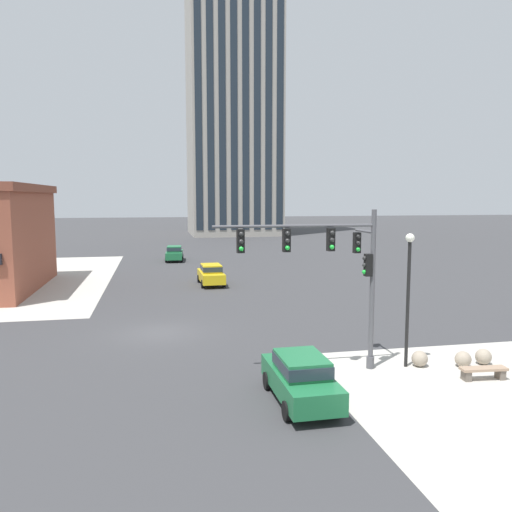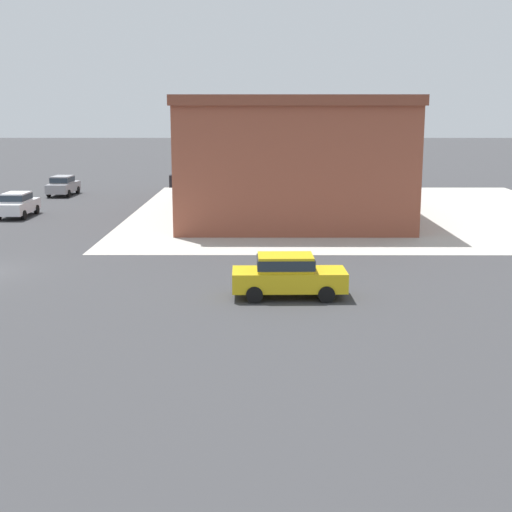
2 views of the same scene
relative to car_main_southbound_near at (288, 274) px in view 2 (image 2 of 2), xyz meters
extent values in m
cube|color=#B7B2A8|center=(-24.20, 5.98, -0.92)|extent=(32.00, 32.00, 0.02)
cube|color=gold|center=(0.00, 0.05, -0.22)|extent=(1.86, 4.44, 0.76)
cube|color=gold|center=(0.00, -0.10, 0.46)|extent=(1.54, 2.15, 0.60)
cube|color=#232D38|center=(0.00, -0.10, 0.46)|extent=(1.58, 2.23, 0.40)
cylinder|color=black|center=(-0.87, 1.40, -0.60)|extent=(0.23, 0.64, 0.64)
cylinder|color=black|center=(0.80, 1.43, -0.60)|extent=(0.23, 0.64, 0.64)
cylinder|color=black|center=(-0.81, -1.33, -0.60)|extent=(0.23, 0.64, 0.64)
cylinder|color=black|center=(0.87, -1.29, -0.60)|extent=(0.23, 0.64, 0.64)
cube|color=silver|center=(-21.33, -17.58, -0.22)|extent=(4.42, 1.81, 0.76)
cube|color=silver|center=(-21.18, -17.59, 0.46)|extent=(2.13, 1.52, 0.60)
cube|color=#232D38|center=(-21.18, -17.59, 0.46)|extent=(2.22, 1.56, 0.40)
cylinder|color=black|center=(-22.71, -18.40, -0.60)|extent=(0.64, 0.23, 0.64)
cylinder|color=black|center=(-22.69, -16.73, -0.60)|extent=(0.64, 0.23, 0.64)
cylinder|color=black|center=(-19.96, -16.76, -0.60)|extent=(0.64, 0.23, 0.64)
cube|color=#99999E|center=(-33.88, -17.85, -0.22)|extent=(4.46, 1.92, 0.76)
cube|color=#99999E|center=(-33.73, -17.86, 0.46)|extent=(2.17, 1.57, 0.60)
cube|color=#232D38|center=(-33.73, -17.86, 0.46)|extent=(2.26, 1.61, 0.40)
cylinder|color=black|center=(-35.27, -18.63, -0.60)|extent=(0.65, 0.24, 0.64)
cylinder|color=black|center=(-35.21, -16.96, -0.60)|extent=(0.65, 0.24, 0.64)
cylinder|color=black|center=(-32.55, -18.74, -0.60)|extent=(0.65, 0.24, 0.64)
cylinder|color=black|center=(-32.48, -17.07, -0.60)|extent=(0.65, 0.24, 0.64)
cube|color=brown|center=(-26.09, 1.01, 2.78)|extent=(25.78, 14.07, 7.40)
cube|color=brown|center=(-26.09, 1.01, 6.78)|extent=(26.30, 14.35, 0.60)
cube|color=black|center=(-26.09, -6.14, 2.23)|extent=(24.49, 0.24, 0.70)
cube|color=#1E2833|center=(-36.83, -6.06, 4.63)|extent=(1.10, 0.08, 1.50)
cube|color=#1E2833|center=(-32.53, -6.06, 4.63)|extent=(1.10, 0.08, 1.50)
cube|color=#1E2833|center=(-28.24, -6.06, 4.63)|extent=(1.10, 0.08, 1.50)
cube|color=#1E2833|center=(-23.94, -6.06, 4.63)|extent=(1.10, 0.08, 1.50)
cube|color=#1E2833|center=(-19.64, -6.06, 4.63)|extent=(1.10, 0.08, 1.50)
cube|color=#1E2833|center=(-15.35, -6.06, 4.63)|extent=(1.10, 0.08, 1.50)
camera|label=1|loc=(-4.28, -40.26, 6.07)|focal=35.57mm
camera|label=2|loc=(26.94, -1.13, 6.23)|focal=50.09mm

